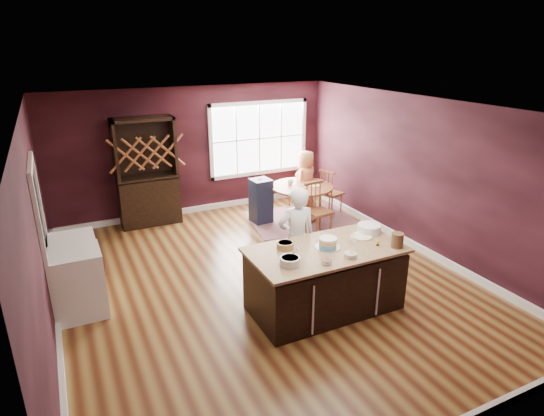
{
  "coord_description": "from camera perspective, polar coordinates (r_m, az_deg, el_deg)",
  "views": [
    {
      "loc": [
        -2.66,
        -5.75,
        3.55
      ],
      "look_at": [
        0.32,
        0.37,
        1.05
      ],
      "focal_mm": 30.0,
      "sensor_mm": 36.0,
      "label": 1
    }
  ],
  "objects": [
    {
      "name": "rug",
      "position": [
        9.64,
        3.68,
        -1.42
      ],
      "size": [
        2.36,
        1.95,
        0.01
      ],
      "primitive_type": "cube",
      "rotation": [
        0.0,
        0.0,
        -0.15
      ],
      "color": "brown",
      "rests_on": "ground"
    },
    {
      "name": "chair_north",
      "position": [
        10.34,
        3.54,
        3.22
      ],
      "size": [
        0.62,
        0.61,
        1.08
      ],
      "primitive_type": null,
      "rotation": [
        0.0,
        0.0,
        3.75
      ],
      "color": "brown",
      "rests_on": "ground"
    },
    {
      "name": "bowl_yellow",
      "position": [
        6.14,
        1.67,
        -4.7
      ],
      "size": [
        0.24,
        0.24,
        0.09
      ],
      "primitive_type": "cylinder",
      "color": "tan",
      "rests_on": "kitchen_island"
    },
    {
      "name": "toy_figurine",
      "position": [
        6.38,
        13.14,
        -4.33
      ],
      "size": [
        0.04,
        0.04,
        0.07
      ],
      "primitive_type": null,
      "color": "#F4AD05",
      "rests_on": "kitchen_island"
    },
    {
      "name": "room_shell",
      "position": [
        6.7,
        -1.06,
        1.03
      ],
      "size": [
        7.0,
        7.0,
        7.0
      ],
      "color": "brown",
      "rests_on": "ground"
    },
    {
      "name": "window",
      "position": [
        10.31,
        -1.64,
        8.72
      ],
      "size": [
        2.36,
        0.1,
        1.66
      ],
      "primitive_type": null,
      "color": "white",
      "rests_on": "room_shell"
    },
    {
      "name": "washer",
      "position": [
        6.77,
        -23.06,
        -8.66
      ],
      "size": [
        0.64,
        0.62,
        0.94
      ],
      "primitive_type": "cube",
      "color": "white",
      "rests_on": "ground"
    },
    {
      "name": "dining_table",
      "position": [
        9.46,
        3.75,
        1.56
      ],
      "size": [
        1.29,
        1.29,
        0.75
      ],
      "color": "brown",
      "rests_on": "ground"
    },
    {
      "name": "drinking_glass",
      "position": [
        6.39,
        10.04,
        -3.76
      ],
      "size": [
        0.07,
        0.07,
        0.14
      ],
      "primitive_type": "cylinder",
      "color": "white",
      "rests_on": "kitchen_island"
    },
    {
      "name": "layer_cake",
      "position": [
        6.2,
        7.03,
        -4.35
      ],
      "size": [
        0.34,
        0.34,
        0.14
      ],
      "primitive_type": null,
      "color": "white",
      "rests_on": "kitchen_island"
    },
    {
      "name": "baker",
      "position": [
        6.78,
        3.08,
        -3.8
      ],
      "size": [
        0.63,
        0.46,
        1.59
      ],
      "primitive_type": "imported",
      "rotation": [
        0.0,
        0.0,
        2.99
      ],
      "color": "silver",
      "rests_on": "ground"
    },
    {
      "name": "seated_woman",
      "position": [
        9.94,
        4.25,
        3.35
      ],
      "size": [
        0.8,
        0.72,
        1.36
      ],
      "primitive_type": "imported",
      "rotation": [
        0.0,
        0.0,
        3.71
      ],
      "color": "#CD7F53",
      "rests_on": "ground"
    },
    {
      "name": "bowl_pink",
      "position": [
        5.77,
        6.86,
        -6.75
      ],
      "size": [
        0.15,
        0.15,
        0.05
      ],
      "primitive_type": "cylinder",
      "color": "white",
      "rests_on": "kitchen_island"
    },
    {
      "name": "toddler",
      "position": [
        9.35,
        -1.28,
        3.14
      ],
      "size": [
        0.18,
        0.14,
        0.26
      ],
      "primitive_type": null,
      "color": "#8CA5BF",
      "rests_on": "high_chair"
    },
    {
      "name": "bowl_olive",
      "position": [
        5.98,
        9.82,
        -5.87
      ],
      "size": [
        0.16,
        0.16,
        0.06
      ],
      "primitive_type": "cylinder",
      "color": "beige",
      "rests_on": "kitchen_island"
    },
    {
      "name": "hutch",
      "position": [
        9.43,
        -15.44,
        4.33
      ],
      "size": [
        1.19,
        0.5,
        2.18
      ],
      "primitive_type": "cube",
      "color": "black",
      "rests_on": "ground"
    },
    {
      "name": "table_cup",
      "position": [
        9.44,
        2.3,
        3.25
      ],
      "size": [
        0.16,
        0.16,
        0.1
      ],
      "primitive_type": "imported",
      "rotation": [
        0.0,
        0.0,
        -0.34
      ],
      "color": "silver",
      "rests_on": "dining_table"
    },
    {
      "name": "dryer",
      "position": [
        7.35,
        -23.4,
        -6.55
      ],
      "size": [
        0.62,
        0.6,
        0.9
      ],
      "primitive_type": "cube",
      "color": "silver",
      "rests_on": "ground"
    },
    {
      "name": "high_chair",
      "position": [
        9.35,
        -1.4,
        1.02
      ],
      "size": [
        0.41,
        0.41,
        0.96
      ],
      "primitive_type": null,
      "rotation": [
        0.0,
        0.0,
        0.07
      ],
      "color": "black",
      "rests_on": "ground"
    },
    {
      "name": "doorway",
      "position": [
        6.84,
        -26.63,
        -3.75
      ],
      "size": [
        0.08,
        1.26,
        2.13
      ],
      "primitive_type": null,
      "color": "white",
      "rests_on": "room_shell"
    },
    {
      "name": "white_tub",
      "position": [
        6.79,
        12.09,
        -2.52
      ],
      "size": [
        0.34,
        0.34,
        0.12
      ],
      "primitive_type": "cylinder",
      "color": "silver",
      "rests_on": "kitchen_island"
    },
    {
      "name": "bowl_blue",
      "position": [
        5.71,
        2.27,
        -6.66
      ],
      "size": [
        0.26,
        0.26,
        0.1
      ],
      "primitive_type": "cylinder",
      "color": "white",
      "rests_on": "kitchen_island"
    },
    {
      "name": "chair_east",
      "position": [
        9.91,
        7.44,
        2.11
      ],
      "size": [
        0.51,
        0.53,
        1.0
      ],
      "primitive_type": null,
      "rotation": [
        0.0,
        0.0,
        1.89
      ],
      "color": "brown",
      "rests_on": "ground"
    },
    {
      "name": "dinner_plate",
      "position": [
        6.62,
        11.17,
        -3.53
      ],
      "size": [
        0.3,
        0.3,
        0.02
      ],
      "primitive_type": "cylinder",
      "color": "white",
      "rests_on": "kitchen_island"
    },
    {
      "name": "chair_south",
      "position": [
        8.73,
        5.9,
        -0.2
      ],
      "size": [
        0.48,
        0.46,
        1.05
      ],
      "primitive_type": null,
      "rotation": [
        0.0,
        0.0,
        0.1
      ],
      "color": "olive",
      "rests_on": "ground"
    },
    {
      "name": "stoneware_crock",
      "position": [
        6.39,
        15.44,
        -3.91
      ],
      "size": [
        0.17,
        0.17,
        0.2
      ],
      "primitive_type": "cylinder",
      "color": "#40311C",
      "rests_on": "kitchen_island"
    },
    {
      "name": "table_plate",
      "position": [
        9.4,
        5.42,
        2.82
      ],
      "size": [
        0.2,
        0.2,
        0.01
      ],
      "primitive_type": "cylinder",
      "color": "beige",
      "rests_on": "dining_table"
    },
    {
      "name": "kitchen_island",
      "position": [
        6.41,
        6.63,
        -8.98
      ],
      "size": [
        2.11,
        1.11,
        0.92
      ],
      "color": "black",
      "rests_on": "ground"
    }
  ]
}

